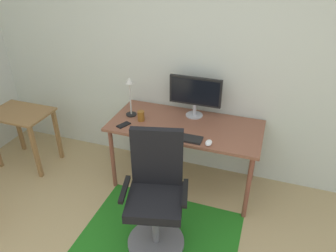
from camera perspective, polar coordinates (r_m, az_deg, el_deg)
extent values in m
cube|color=silver|center=(3.34, 6.69, 11.74)|extent=(6.00, 0.10, 2.60)
cube|color=#1F6D1A|center=(3.09, -1.45, -19.09)|extent=(1.40, 1.04, 0.01)
cube|color=brown|center=(3.21, 3.15, 0.04)|extent=(1.53, 0.71, 0.03)
cylinder|color=brown|center=(3.42, -9.91, -5.83)|extent=(0.04, 0.04, 0.72)
cylinder|color=brown|center=(3.10, 14.17, -10.76)|extent=(0.04, 0.04, 0.72)
cylinder|color=brown|center=(3.85, -5.84, -1.02)|extent=(0.04, 0.04, 0.72)
cylinder|color=brown|center=(3.57, 15.29, -4.81)|extent=(0.04, 0.04, 0.72)
cylinder|color=#B2B2B7|center=(3.37, 4.74, 1.98)|extent=(0.18, 0.18, 0.01)
cylinder|color=#B2B2B7|center=(3.34, 4.79, 2.98)|extent=(0.04, 0.04, 0.12)
cube|color=black|center=(3.25, 4.94, 6.27)|extent=(0.54, 0.04, 0.30)
cube|color=black|center=(3.23, 4.85, 6.14)|extent=(0.50, 0.00, 0.26)
cube|color=black|center=(2.98, 2.10, -1.96)|extent=(0.43, 0.13, 0.02)
ellipsoid|color=white|center=(2.90, 7.32, -3.00)|extent=(0.06, 0.10, 0.03)
cylinder|color=#8E561B|center=(3.26, -4.89, 1.82)|extent=(0.07, 0.07, 0.11)
cube|color=black|center=(3.21, -7.99, 0.20)|extent=(0.12, 0.16, 0.01)
cylinder|color=black|center=(3.39, -6.61, 2.10)|extent=(0.11, 0.11, 0.01)
cylinder|color=beige|center=(3.31, -6.79, 4.86)|extent=(0.02, 0.02, 0.35)
cone|color=beige|center=(3.23, -7.00, 8.13)|extent=(0.08, 0.08, 0.06)
cylinder|color=slate|center=(3.01, -2.16, -20.17)|extent=(0.50, 0.50, 0.05)
cylinder|color=slate|center=(2.83, -2.26, -17.10)|extent=(0.06, 0.06, 0.42)
cube|color=black|center=(2.65, -2.37, -13.39)|extent=(0.54, 0.54, 0.08)
cube|color=black|center=(2.61, -1.98, -5.57)|extent=(0.43, 0.16, 0.53)
cube|color=black|center=(2.62, -7.83, -11.20)|extent=(0.12, 0.31, 0.03)
cube|color=black|center=(2.56, 3.12, -11.92)|extent=(0.12, 0.31, 0.03)
cube|color=olive|center=(3.95, -25.11, 2.13)|extent=(0.66, 0.48, 0.02)
cube|color=olive|center=(3.81, -22.69, -4.41)|extent=(0.04, 0.04, 0.66)
cube|color=olive|center=(4.41, -25.30, -0.14)|extent=(0.04, 0.04, 0.66)
cube|color=olive|center=(4.05, -19.23, -1.50)|extent=(0.04, 0.04, 0.66)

